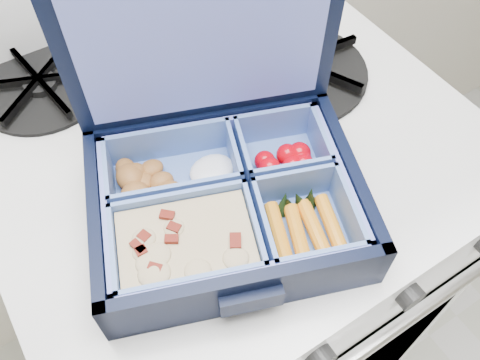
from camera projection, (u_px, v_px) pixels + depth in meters
stove at (223, 272)px, 0.94m from camera, size 0.56×0.56×0.83m
bento_box at (227, 203)px, 0.49m from camera, size 0.31×0.27×0.06m
burner_grate at (294, 65)px, 0.63m from camera, size 0.20×0.20×0.03m
burner_grate_rear at (41, 84)px, 0.62m from camera, size 0.20×0.20×0.02m
fork at (163, 129)px, 0.58m from camera, size 0.11×0.16×0.01m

